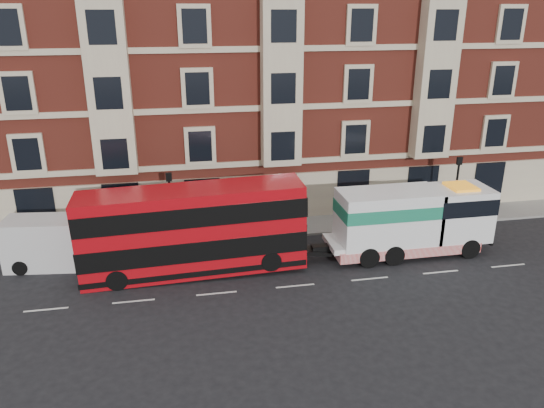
{
  "coord_description": "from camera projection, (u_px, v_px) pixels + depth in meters",
  "views": [
    {
      "loc": [
        -5.63,
        -23.16,
        13.29
      ],
      "look_at": [
        -0.43,
        4.0,
        3.03
      ],
      "focal_mm": 35.0,
      "sensor_mm": 36.0,
      "label": 1
    }
  ],
  "objects": [
    {
      "name": "lamp_post_west",
      "position": [
        171.0,
        203.0,
        30.66
      ],
      "size": [
        0.35,
        0.15,
        4.35
      ],
      "color": "black",
      "rests_on": "sidewalk"
    },
    {
      "name": "lamp_post_east",
      "position": [
        456.0,
        185.0,
        33.83
      ],
      "size": [
        0.35,
        0.15,
        4.35
      ],
      "color": "black",
      "rests_on": "sidewalk"
    },
    {
      "name": "tow_truck",
      "position": [
        409.0,
        220.0,
        29.8
      ],
      "size": [
        9.28,
        2.74,
        3.87
      ],
      "color": "white",
      "rests_on": "ground"
    },
    {
      "name": "pedestrian",
      "position": [
        5.0,
        243.0,
        29.58
      ],
      "size": [
        0.59,
        0.39,
        1.62
      ],
      "primitive_type": "imported",
      "rotation": [
        0.0,
        0.0,
        0.0
      ],
      "color": "#1C1C38",
      "rests_on": "sidewalk"
    },
    {
      "name": "double_decker_bus",
      "position": [
        193.0,
        229.0,
        27.52
      ],
      "size": [
        11.59,
        2.66,
        4.69
      ],
      "color": "#AF0911",
      "rests_on": "ground"
    },
    {
      "name": "box_van",
      "position": [
        56.0,
        243.0,
        28.67
      ],
      "size": [
        5.47,
        2.76,
        2.73
      ],
      "rotation": [
        0.0,
        0.0,
        -0.12
      ],
      "color": "silver",
      "rests_on": "ground"
    },
    {
      "name": "ground",
      "position": [
        295.0,
        286.0,
        26.94
      ],
      "size": [
        120.0,
        120.0,
        0.0
      ],
      "primitive_type": "plane",
      "color": "black",
      "rests_on": "ground"
    },
    {
      "name": "victorian_terrace",
      "position": [
        256.0,
        56.0,
        37.34
      ],
      "size": [
        45.0,
        12.0,
        20.4
      ],
      "color": "maroon",
      "rests_on": "ground"
    },
    {
      "name": "sidewalk",
      "position": [
        268.0,
        228.0,
        33.82
      ],
      "size": [
        90.0,
        3.0,
        0.15
      ],
      "primitive_type": "cube",
      "color": "slate",
      "rests_on": "ground"
    }
  ]
}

